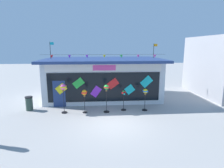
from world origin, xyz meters
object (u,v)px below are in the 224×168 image
kite_shop_building (103,78)px  wind_spinner_right (145,95)px  wind_spinner_center_left (106,91)px  wind_spinner_left (84,95)px  wind_spinner_center_right (124,99)px  wind_spinner_far_left (63,90)px  trash_bin (29,103)px

kite_shop_building → wind_spinner_right: bearing=-53.5°
kite_shop_building → wind_spinner_center_left: (0.08, -3.97, -0.28)m
wind_spinner_left → wind_spinner_center_left: (1.49, -0.01, 0.19)m
kite_shop_building → wind_spinner_center_left: bearing=-88.9°
kite_shop_building → wind_spinner_left: kite_shop_building is taller
wind_spinner_left → wind_spinner_right: size_ratio=1.03×
wind_spinner_center_left → wind_spinner_right: size_ratio=1.24×
wind_spinner_left → wind_spinner_center_left: wind_spinner_center_left is taller
wind_spinner_center_left → wind_spinner_right: (2.74, 0.17, -0.31)m
wind_spinner_center_right → wind_spinner_left: bearing=-174.0°
wind_spinner_far_left → wind_spinner_left: size_ratio=1.25×
wind_spinner_far_left → wind_spinner_center_left: wind_spinner_far_left is taller
wind_spinner_far_left → wind_spinner_left: bearing=-3.7°
wind_spinner_center_right → trash_bin: bearing=175.2°
wind_spinner_center_left → wind_spinner_center_right: (1.23, 0.30, -0.68)m
trash_bin → wind_spinner_left: bearing=-12.1°
wind_spinner_far_left → wind_spinner_right: wind_spinner_far_left is taller
wind_spinner_center_left → wind_spinner_right: 2.76m
kite_shop_building → trash_bin: kite_shop_building is taller
wind_spinner_center_right → trash_bin: wind_spinner_center_right is taller
kite_shop_building → trash_bin: 6.35m
wind_spinner_center_left → wind_spinner_center_right: size_ratio=1.32×
kite_shop_building → wind_spinner_right: kite_shop_building is taller
kite_shop_building → wind_spinner_center_right: 4.02m
wind_spinner_center_right → wind_spinner_right: wind_spinner_right is taller
wind_spinner_far_left → wind_spinner_right: 5.65m
wind_spinner_center_left → trash_bin: (-5.46, 0.86, -0.97)m
kite_shop_building → wind_spinner_left: 4.23m
kite_shop_building → wind_spinner_right: 4.77m
wind_spinner_right → kite_shop_building: bearing=126.5°
kite_shop_building → wind_spinner_left: (-1.42, -3.96, -0.47)m
wind_spinner_left → trash_bin: size_ratio=1.61×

